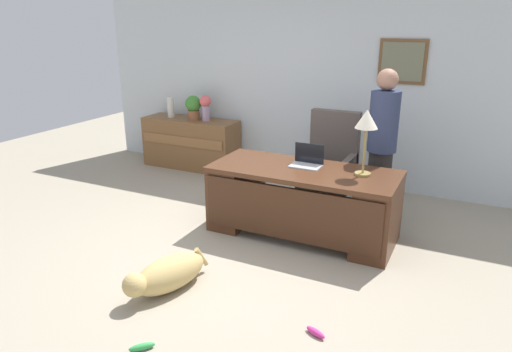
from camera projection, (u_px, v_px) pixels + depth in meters
The scene contains 14 objects.
ground_plane at pixel (231, 255), 4.60m from camera, with size 12.00×12.00×0.00m, color #9E937F.
back_wall at pixel (321, 85), 6.37m from camera, with size 7.00×0.16×2.70m.
desk at pixel (302, 200), 4.89m from camera, with size 1.94×0.83×0.74m.
credenza at pixel (191, 143), 7.19m from camera, with size 1.50×0.50×0.76m.
armchair at pixel (330, 166), 5.64m from camera, with size 0.60×0.59×1.17m.
person_standing at pixel (382, 145), 5.12m from camera, with size 0.32×0.32×1.72m.
dog_lying at pixel (167, 274), 3.95m from camera, with size 0.49×0.84×0.30m.
laptop at pixel (307, 160), 4.90m from camera, with size 0.32×0.22×0.22m.
desk_lamp at pixel (366, 123), 4.46m from camera, with size 0.22×0.22×0.66m.
vase_with_flowers at pixel (206, 106), 6.88m from camera, with size 0.17×0.17×0.38m.
vase_empty at pixel (171, 107), 7.17m from camera, with size 0.10×0.10×0.31m, color silver.
potted_plant at pixel (193, 106), 6.98m from camera, with size 0.24×0.24×0.36m.
dog_toy_bone at pixel (316, 332), 3.42m from camera, with size 0.17×0.05×0.05m, color #D8338C.
dog_toy_plush at pixel (142, 347), 3.27m from camera, with size 0.18×0.05×0.05m, color green.
Camera 1 is at (2.03, -3.58, 2.22)m, focal length 32.68 mm.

